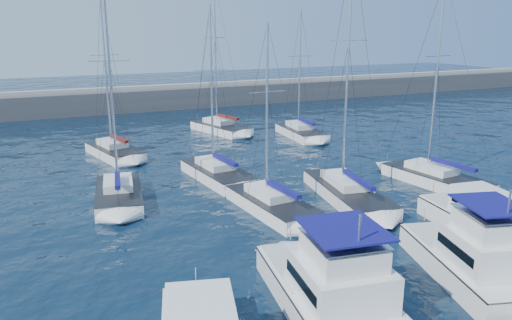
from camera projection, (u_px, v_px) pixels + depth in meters
name	position (u px, v px, depth m)	size (l,w,h in m)	color
ground	(354.00, 240.00, 28.61)	(220.00, 220.00, 0.00)	black
breakwater	(148.00, 102.00, 74.01)	(160.00, 6.00, 4.45)	#424244
motor_yacht_port_inner	(332.00, 290.00, 21.05)	(5.32, 9.38, 4.69)	silver
motor_yacht_stbd_inner	(473.00, 260.00, 23.71)	(5.50, 8.92, 4.69)	silver
motor_yacht_stbd_outer	(474.00, 217.00, 29.56)	(3.71, 7.18, 3.20)	silver
sailboat_mid_a	(119.00, 194.00, 34.77)	(4.19, 7.82, 15.50)	silver
sailboat_mid_b	(218.00, 174.00, 39.81)	(3.90, 8.40, 13.78)	silver
sailboat_mid_c	(272.00, 205.00, 32.89)	(3.64, 8.15, 12.48)	silver
sailboat_mid_d	(347.00, 192.00, 35.28)	(4.78, 10.02, 17.69)	silver
sailboat_mid_e	(436.00, 178.00, 38.57)	(4.10, 8.94, 15.66)	silver
sailboat_back_a	(115.00, 151.00, 46.82)	(4.71, 7.95, 15.01)	silver
sailboat_back_b	(221.00, 127.00, 57.74)	(5.26, 8.68, 17.13)	silver
sailboat_back_c	(301.00, 132.00, 55.25)	(3.69, 8.11, 14.01)	silver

